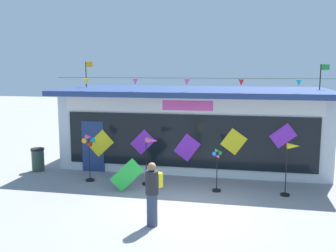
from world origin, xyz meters
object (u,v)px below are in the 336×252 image
at_px(wind_spinner_left, 150,150).
at_px(wind_spinner_center_right, 291,160).
at_px(kite_shop_building, 195,125).
at_px(display_kite_on_ground, 127,175).
at_px(wind_spinner_center_left, 217,166).
at_px(person_near_camera, 152,192).
at_px(wind_spinner_far_left, 89,148).
at_px(trash_bin, 38,159).

distance_m(wind_spinner_left, wind_spinner_center_right, 4.64).
xyz_separation_m(kite_shop_building, display_kite_on_ground, (-1.68, -4.42, -1.07)).
bearing_deg(wind_spinner_center_right, kite_shop_building, 132.86).
bearing_deg(wind_spinner_center_left, wind_spinner_center_right, 0.82).
relative_size(wind_spinner_left, person_near_camera, 1.01).
xyz_separation_m(wind_spinner_center_left, wind_spinner_center_right, (2.31, 0.03, 0.31)).
height_order(wind_spinner_far_left, wind_spinner_left, wind_spinner_far_left).
height_order(kite_shop_building, wind_spinner_left, kite_shop_building).
bearing_deg(wind_spinner_far_left, person_near_camera, -47.01).
xyz_separation_m(wind_spinner_center_right, trash_bin, (-9.48, 1.18, -0.72)).
bearing_deg(wind_spinner_center_right, display_kite_on_ground, -173.46).
distance_m(kite_shop_building, wind_spinner_center_left, 4.12).
relative_size(wind_spinner_far_left, wind_spinner_center_right, 1.00).
xyz_separation_m(wind_spinner_left, wind_spinner_center_right, (4.63, -0.24, -0.06)).
bearing_deg(wind_spinner_left, display_kite_on_ground, -125.29).
bearing_deg(wind_spinner_center_right, person_near_camera, -139.70).
height_order(wind_spinner_left, trash_bin, wind_spinner_left).
bearing_deg(wind_spinner_left, trash_bin, 169.07).
distance_m(wind_spinner_center_right, display_kite_on_ground, 5.30).
relative_size(kite_shop_building, wind_spinner_center_right, 6.27).
height_order(kite_shop_building, display_kite_on_ground, kite_shop_building).
relative_size(kite_shop_building, wind_spinner_far_left, 6.30).
relative_size(wind_spinner_left, display_kite_on_ground, 1.64).
bearing_deg(wind_spinner_center_left, kite_shop_building, 107.74).
height_order(kite_shop_building, wind_spinner_far_left, kite_shop_building).
xyz_separation_m(wind_spinner_far_left, wind_spinner_left, (2.28, -0.02, 0.01)).
relative_size(kite_shop_building, trash_bin, 11.85).
bearing_deg(wind_spinner_center_left, person_near_camera, -114.27).
height_order(wind_spinner_left, person_near_camera, wind_spinner_left).
relative_size(wind_spinner_center_right, trash_bin, 1.89).
xyz_separation_m(wind_spinner_center_right, display_kite_on_ground, (-5.23, -0.60, -0.63)).
height_order(wind_spinner_left, display_kite_on_ground, wind_spinner_left).
distance_m(person_near_camera, display_kite_on_ground, 2.99).
height_order(kite_shop_building, wind_spinner_center_right, kite_shop_building).
xyz_separation_m(person_near_camera, display_kite_on_ground, (-1.51, 2.56, -0.33)).
xyz_separation_m(wind_spinner_center_left, trash_bin, (-7.16, 1.21, -0.41)).
xyz_separation_m(wind_spinner_left, trash_bin, (-4.85, 0.94, -0.77)).
bearing_deg(wind_spinner_center_right, wind_spinner_center_left, -179.18).
bearing_deg(trash_bin, display_kite_on_ground, -22.69).
xyz_separation_m(wind_spinner_far_left, wind_spinner_center_right, (6.91, -0.26, -0.04)).
bearing_deg(person_near_camera, wind_spinner_center_right, 69.38).
relative_size(wind_spinner_left, wind_spinner_center_left, 1.16).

